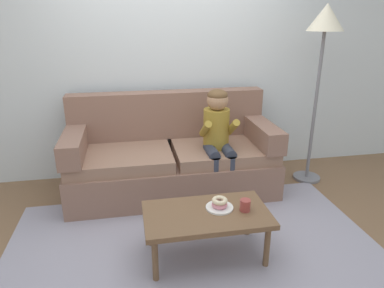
{
  "coord_description": "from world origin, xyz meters",
  "views": [
    {
      "loc": [
        -0.45,
        -2.53,
        1.76
      ],
      "look_at": [
        0.11,
        0.45,
        0.65
      ],
      "focal_mm": 32.65,
      "sensor_mm": 36.0,
      "label": 1
    }
  ],
  "objects_px": {
    "donut": "(220,205)",
    "floor_lamp": "(324,35)",
    "coffee_table": "(207,217)",
    "person_child": "(218,134)",
    "mug": "(245,205)",
    "couch": "(172,158)"
  },
  "relations": [
    {
      "from": "mug",
      "to": "couch",
      "type": "bearing_deg",
      "value": 108.22
    },
    {
      "from": "mug",
      "to": "person_child",
      "type": "bearing_deg",
      "value": 87.39
    },
    {
      "from": "mug",
      "to": "donut",
      "type": "bearing_deg",
      "value": 159.7
    },
    {
      "from": "coffee_table",
      "to": "donut",
      "type": "bearing_deg",
      "value": 19.76
    },
    {
      "from": "donut",
      "to": "floor_lamp",
      "type": "xyz_separation_m",
      "value": [
        1.34,
        1.1,
        1.17
      ]
    },
    {
      "from": "couch",
      "to": "person_child",
      "type": "bearing_deg",
      "value": -25.8
    },
    {
      "from": "donut",
      "to": "floor_lamp",
      "type": "bearing_deg",
      "value": 39.31
    },
    {
      "from": "coffee_table",
      "to": "donut",
      "type": "relative_size",
      "value": 7.82
    },
    {
      "from": "person_child",
      "to": "mug",
      "type": "height_order",
      "value": "person_child"
    },
    {
      "from": "coffee_table",
      "to": "floor_lamp",
      "type": "height_order",
      "value": "floor_lamp"
    },
    {
      "from": "donut",
      "to": "mug",
      "type": "relative_size",
      "value": 1.33
    },
    {
      "from": "donut",
      "to": "coffee_table",
      "type": "bearing_deg",
      "value": -160.24
    },
    {
      "from": "couch",
      "to": "floor_lamp",
      "type": "bearing_deg",
      "value": -1.62
    },
    {
      "from": "person_child",
      "to": "donut",
      "type": "relative_size",
      "value": 9.18
    },
    {
      "from": "mug",
      "to": "floor_lamp",
      "type": "height_order",
      "value": "floor_lamp"
    },
    {
      "from": "mug",
      "to": "coffee_table",
      "type": "bearing_deg",
      "value": 174.58
    },
    {
      "from": "floor_lamp",
      "to": "mug",
      "type": "bearing_deg",
      "value": -134.91
    },
    {
      "from": "person_child",
      "to": "mug",
      "type": "distance_m",
      "value": 1.02
    },
    {
      "from": "coffee_table",
      "to": "floor_lamp",
      "type": "relative_size",
      "value": 0.5
    },
    {
      "from": "person_child",
      "to": "mug",
      "type": "xyz_separation_m",
      "value": [
        -0.05,
        -0.99,
        -0.24
      ]
    },
    {
      "from": "couch",
      "to": "floor_lamp",
      "type": "xyz_separation_m",
      "value": [
        1.55,
        -0.04,
        1.23
      ]
    },
    {
      "from": "coffee_table",
      "to": "person_child",
      "type": "distance_m",
      "value": 1.07
    }
  ]
}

